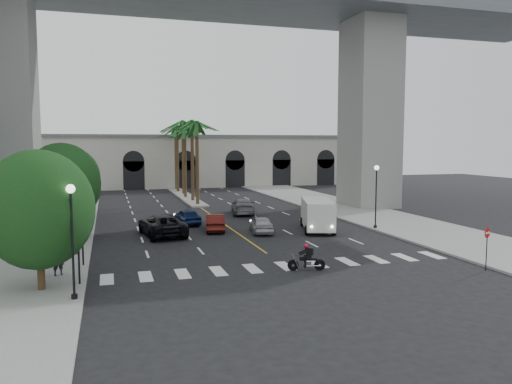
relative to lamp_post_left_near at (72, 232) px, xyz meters
name	(u,v)px	position (x,y,z in m)	size (l,w,h in m)	color
ground	(277,260)	(11.40, 5.00, -3.22)	(140.00, 140.00, 0.00)	black
sidewalk_left	(43,230)	(-3.60, 20.00, -3.15)	(8.00, 100.00, 0.15)	gray
sidewalk_right	(371,215)	(26.40, 20.00, -3.15)	(8.00, 100.00, 0.15)	gray
median	(185,196)	(11.40, 43.00, -3.12)	(2.00, 24.00, 0.20)	gray
pier_building	(169,161)	(11.40, 60.00, 1.04)	(71.00, 10.50, 8.50)	beige
bridge	(239,31)	(14.82, 27.00, 15.29)	(75.00, 13.00, 26.00)	gray
palm_a	(197,126)	(11.40, 33.00, 5.88)	(3.20, 3.20, 10.30)	#47331E
palm_b	(192,125)	(11.50, 37.00, 6.15)	(3.20, 3.20, 10.60)	#47331E
palm_c	(185,129)	(11.20, 41.00, 5.69)	(3.20, 3.20, 10.10)	#47331E
palm_d	(183,125)	(11.55, 45.00, 6.43)	(3.20, 3.20, 10.90)	#47331E
palm_e	(177,129)	(11.30, 49.00, 5.97)	(3.20, 3.20, 10.40)	#47331E
palm_f	(175,128)	(11.60, 53.00, 6.24)	(3.20, 3.20, 10.70)	#47331E
street_tree_near	(38,210)	(-1.60, 2.00, 0.80)	(5.20, 5.20, 6.89)	#382616
street_tree_mid	(62,184)	(-1.60, 15.00, 0.99)	(5.44, 5.44, 7.21)	#382616
street_tree_far	(73,177)	(-1.60, 27.00, 0.68)	(5.04, 5.04, 6.68)	#382616
lamp_post_left_near	(72,232)	(0.00, 0.00, 0.00)	(0.40, 0.40, 5.35)	black
lamp_post_left_far	(89,190)	(0.00, 21.00, 0.00)	(0.40, 0.40, 5.35)	black
lamp_post_right	(376,191)	(22.80, 13.00, 0.00)	(0.40, 0.40, 5.35)	black
traffic_signal_near	(78,237)	(0.10, 2.50, -0.71)	(0.25, 0.18, 3.65)	black
traffic_signal_far	(82,225)	(0.10, 6.50, -0.71)	(0.25, 0.18, 3.65)	black
motorcycle_rider	(308,258)	(12.26, 2.19, -2.52)	(2.10, 0.71, 1.54)	black
car_a	(261,224)	(13.26, 14.25, -2.54)	(1.61, 4.01, 1.36)	#A3A4A8
car_b	(215,222)	(9.90, 16.18, -2.52)	(1.48, 4.25, 1.40)	#48110E
car_c	(162,225)	(5.52, 15.27, -2.37)	(2.82, 6.11, 1.70)	black
car_d	(243,206)	(14.63, 24.97, -2.43)	(2.23, 5.48, 1.59)	slate
car_e	(187,216)	(8.22, 20.12, -2.51)	(1.67, 4.15, 1.41)	#10214F
cargo_van	(317,214)	(17.97, 13.91, -1.81)	(3.86, 6.35, 2.54)	silver
pedestrian_a	(58,259)	(-1.06, 4.53, -2.19)	(0.65, 0.42, 1.77)	black
pedestrian_b	(73,241)	(-0.60, 9.66, -2.23)	(0.81, 0.63, 1.68)	black
do_not_enter_sign	(487,239)	(21.90, -0.70, -1.43)	(0.57, 0.26, 2.47)	black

